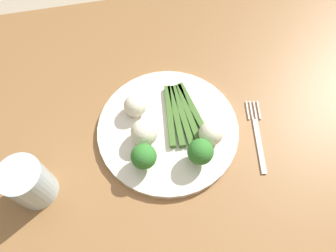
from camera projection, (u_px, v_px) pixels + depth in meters
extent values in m
cube|color=#B7A88E|center=(185.00, 209.00, 1.30)|extent=(6.00, 6.00, 0.02)
cube|color=olive|center=(202.00, 128.00, 0.66)|extent=(1.35, 0.84, 0.04)
cylinder|color=olive|center=(320.00, 65.00, 1.21)|extent=(0.07, 0.07, 0.70)
cylinder|color=silver|center=(168.00, 129.00, 0.62)|extent=(0.29, 0.29, 0.01)
cube|color=#3D6626|center=(170.00, 115.00, 0.62)|extent=(0.03, 0.14, 0.01)
cube|color=#3D6626|center=(176.00, 115.00, 0.62)|extent=(0.02, 0.14, 0.01)
cube|color=#3D6626|center=(182.00, 115.00, 0.62)|extent=(0.02, 0.14, 0.01)
cube|color=#3D6626|center=(188.00, 113.00, 0.63)|extent=(0.02, 0.14, 0.01)
cube|color=#3D6626|center=(193.00, 111.00, 0.63)|extent=(0.04, 0.14, 0.01)
cylinder|color=#609E3D|center=(145.00, 162.00, 0.57)|extent=(0.02, 0.02, 0.02)
sphere|color=#337A2D|center=(144.00, 156.00, 0.55)|extent=(0.05, 0.05, 0.05)
cylinder|color=#609E3D|center=(199.00, 157.00, 0.58)|extent=(0.02, 0.02, 0.02)
sphere|color=#337A2D|center=(200.00, 152.00, 0.55)|extent=(0.05, 0.05, 0.05)
sphere|color=silver|center=(211.00, 133.00, 0.58)|extent=(0.05, 0.05, 0.05)
sphere|color=silver|center=(144.00, 132.00, 0.58)|extent=(0.05, 0.05, 0.05)
sphere|color=silver|center=(135.00, 106.00, 0.61)|extent=(0.05, 0.05, 0.05)
cube|color=silver|center=(259.00, 145.00, 0.61)|extent=(0.03, 0.12, 0.00)
cube|color=silver|center=(259.00, 110.00, 0.65)|extent=(0.01, 0.04, 0.00)
cube|color=silver|center=(255.00, 110.00, 0.65)|extent=(0.01, 0.04, 0.00)
cube|color=silver|center=(251.00, 110.00, 0.65)|extent=(0.01, 0.04, 0.00)
cube|color=silver|center=(247.00, 110.00, 0.65)|extent=(0.01, 0.04, 0.00)
cylinder|color=silver|center=(29.00, 183.00, 0.53)|extent=(0.07, 0.07, 0.09)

